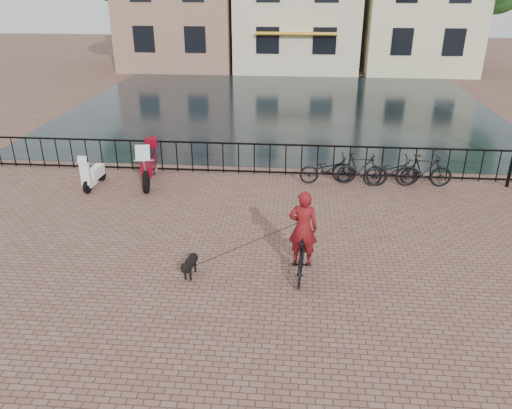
# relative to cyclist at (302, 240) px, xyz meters

# --- Properties ---
(ground) EXTENTS (100.00, 100.00, 0.00)m
(ground) POSITION_rel_cyclist_xyz_m (-1.04, -2.10, -0.86)
(ground) COLOR brown
(ground) RESTS_ON ground
(canal_water) EXTENTS (20.00, 20.00, 0.00)m
(canal_water) POSITION_rel_cyclist_xyz_m (-1.04, 15.20, -0.86)
(canal_water) COLOR black
(canal_water) RESTS_ON ground
(railing) EXTENTS (20.00, 0.05, 1.02)m
(railing) POSITION_rel_cyclist_xyz_m (-1.04, 5.90, -0.35)
(railing) COLOR black
(railing) RESTS_ON ground
(cyclist) EXTENTS (0.74, 1.68, 2.26)m
(cyclist) POSITION_rel_cyclist_xyz_m (0.00, 0.00, 0.00)
(cyclist) COLOR black
(cyclist) RESTS_ON ground
(dog) EXTENTS (0.32, 0.76, 0.50)m
(dog) POSITION_rel_cyclist_xyz_m (-2.32, -0.22, -0.61)
(dog) COLOR black
(dog) RESTS_ON ground
(motorcycle) EXTENTS (0.81, 2.17, 1.52)m
(motorcycle) POSITION_rel_cyclist_xyz_m (-4.65, 4.89, -0.10)
(motorcycle) COLOR maroon
(motorcycle) RESTS_ON ground
(scooter) EXTENTS (0.44, 1.29, 1.18)m
(scooter) POSITION_rel_cyclist_xyz_m (-6.21, 4.41, -0.27)
(scooter) COLOR white
(scooter) RESTS_ON ground
(parked_bike_0) EXTENTS (1.77, 0.79, 0.90)m
(parked_bike_0) POSITION_rel_cyclist_xyz_m (0.76, 5.30, -0.41)
(parked_bike_0) COLOR black
(parked_bike_0) RESTS_ON ground
(parked_bike_1) EXTENTS (1.72, 0.75, 1.00)m
(parked_bike_1) POSITION_rel_cyclist_xyz_m (1.71, 5.30, -0.36)
(parked_bike_1) COLOR black
(parked_bike_1) RESTS_ON ground
(parked_bike_2) EXTENTS (1.78, 0.83, 0.90)m
(parked_bike_2) POSITION_rel_cyclist_xyz_m (2.66, 5.30, -0.41)
(parked_bike_2) COLOR black
(parked_bike_2) RESTS_ON ground
(parked_bike_3) EXTENTS (1.68, 0.52, 1.00)m
(parked_bike_3) POSITION_rel_cyclist_xyz_m (3.61, 5.30, -0.36)
(parked_bike_3) COLOR black
(parked_bike_3) RESTS_ON ground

